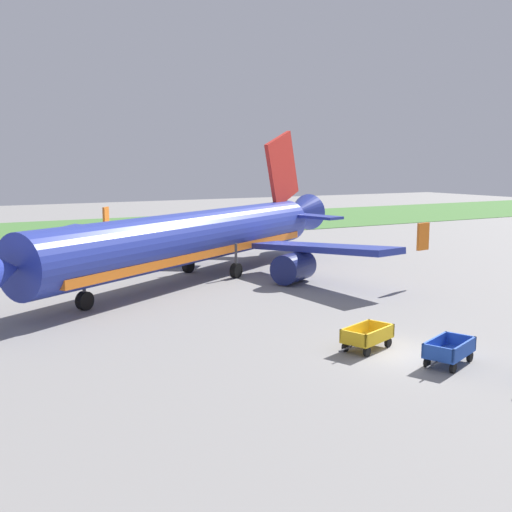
{
  "coord_description": "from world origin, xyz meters",
  "views": [
    {
      "loc": [
        -18.81,
        -20.07,
        8.56
      ],
      "look_at": [
        -0.37,
        12.81,
        2.8
      ],
      "focal_mm": 43.44,
      "sensor_mm": 36.0,
      "label": 1
    }
  ],
  "objects": [
    {
      "name": "baggage_cart_second_in_row",
      "position": [
        0.77,
        -1.95,
        0.6
      ],
      "size": [
        3.57,
        2.22,
        1.07
      ],
      "color": "#234CB2",
      "rests_on": "ground"
    },
    {
      "name": "grass_strip",
      "position": [
        0.0,
        58.68,
        0.03
      ],
      "size": [
        220.0,
        28.0,
        0.06
      ],
      "primitive_type": "cube",
      "color": "#477A38",
      "rests_on": "ground"
    },
    {
      "name": "ground_plane",
      "position": [
        0.0,
        0.0,
        0.0
      ],
      "size": [
        220.0,
        220.0,
        0.0
      ],
      "primitive_type": "plane",
      "color": "gray"
    },
    {
      "name": "baggage_cart_third_in_row",
      "position": [
        -0.89,
        1.44,
        0.6
      ],
      "size": [
        3.59,
        2.15,
        1.07
      ],
      "color": "gold",
      "rests_on": "ground"
    },
    {
      "name": "airplane",
      "position": [
        -0.34,
        21.3,
        3.05
      ],
      "size": [
        34.2,
        28.49,
        11.34
      ],
      "color": "#28389E",
      "rests_on": "ground"
    }
  ]
}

